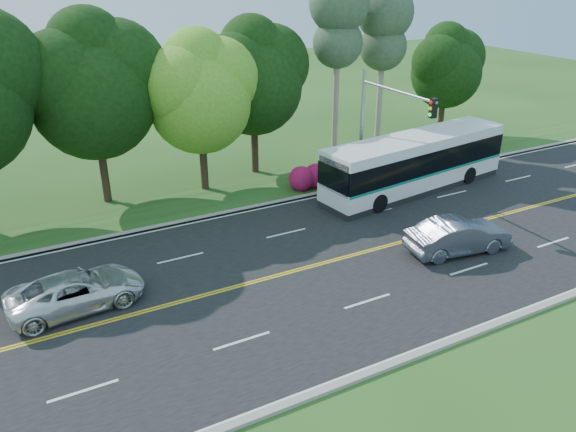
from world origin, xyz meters
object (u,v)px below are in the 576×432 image
traffic_signal (382,117)px  sedan (458,236)px  transit_bus (415,164)px  suv (77,291)px

traffic_signal → sedan: size_ratio=1.41×
sedan → traffic_signal: bearing=1.7°
transit_bus → suv: (-19.76, -3.65, -0.90)m
traffic_signal → sedan: traffic_signal is taller
traffic_signal → transit_bus: traffic_signal is taller
transit_bus → sedan: bearing=-121.9°
sedan → suv: 16.84m
sedan → suv: bearing=86.0°
sedan → suv: (-16.46, 3.53, -0.09)m
suv → traffic_signal: bearing=-81.8°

